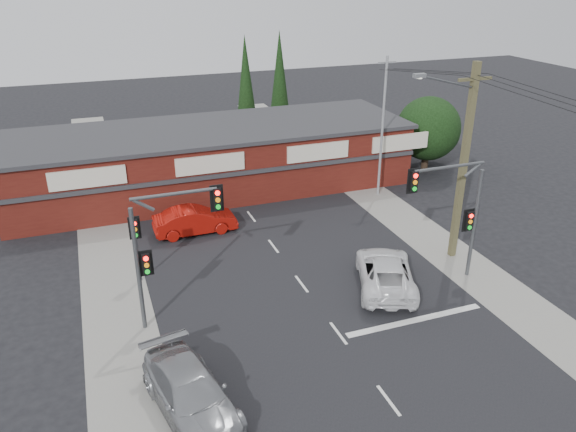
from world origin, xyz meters
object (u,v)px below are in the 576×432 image
object	(u,v)px
red_sedan	(195,220)
utility_pole	(462,158)
silver_suv	(191,394)
shop_building	(212,158)
white_suv	(385,272)

from	to	relation	value
red_sedan	utility_pole	size ratio (longest dim) A/B	0.47
silver_suv	shop_building	xyz separation A→B (m)	(5.59, 20.52, 1.36)
red_sedan	utility_pole	world-z (taller)	utility_pole
shop_building	utility_pole	bearing A→B (deg)	-56.24
silver_suv	utility_pole	xyz separation A→B (m)	(14.95, 6.52, 4.62)
white_suv	silver_suv	xyz separation A→B (m)	(-10.25, -5.03, 0.03)
white_suv	utility_pole	distance (m)	6.77
red_sedan	utility_pole	bearing A→B (deg)	-122.36
white_suv	utility_pole	bearing A→B (deg)	-139.78
silver_suv	utility_pole	distance (m)	16.95
white_suv	shop_building	distance (m)	16.24
red_sedan	shop_building	bearing A→B (deg)	-22.34
white_suv	silver_suv	distance (m)	11.42
silver_suv	red_sedan	bearing A→B (deg)	66.60
red_sedan	shop_building	world-z (taller)	shop_building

